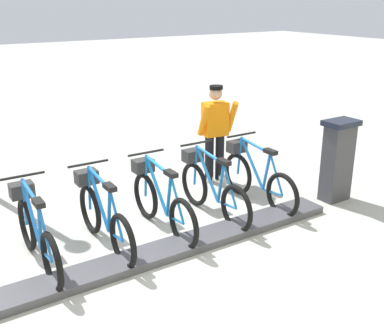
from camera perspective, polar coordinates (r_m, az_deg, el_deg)
ground_plane at (r=6.08m, az=-2.57°, el=-10.47°), size 60.00×60.00×0.00m
dock_rail_base at (r=6.05m, az=-2.57°, el=-10.06°), size 0.44×4.97×0.10m
payment_kiosk at (r=7.67m, az=16.94°, el=0.61°), size 0.36×0.52×1.28m
bike_docked_0 at (r=7.36m, az=7.63°, el=-1.45°), size 1.72×0.54×1.02m
bike_docked_1 at (r=6.88m, az=2.30°, el=-2.80°), size 1.72×0.54×1.02m
bike_docked_2 at (r=6.47m, az=-3.77°, el=-4.32°), size 1.72×0.54×1.02m
bike_docked_3 at (r=6.14m, az=-10.61°, el=-5.95°), size 1.72×0.54×1.02m
bike_docked_4 at (r=5.92m, az=-18.12°, el=-7.64°), size 1.72×0.54×1.02m
worker_near_rack at (r=8.05m, az=2.78°, el=4.10°), size 0.52×0.66×1.66m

